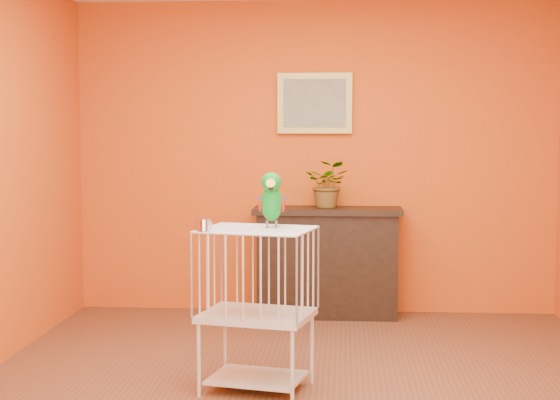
{
  "coord_description": "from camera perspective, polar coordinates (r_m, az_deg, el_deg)",
  "views": [
    {
      "loc": [
        0.24,
        -4.93,
        1.54
      ],
      "look_at": [
        -0.13,
        0.1,
        1.12
      ],
      "focal_mm": 55.0,
      "sensor_mm": 36.0,
      "label": 1
    }
  ],
  "objects": [
    {
      "name": "parrot",
      "position": [
        5.0,
        -0.56,
        0.04
      ],
      "size": [
        0.16,
        0.29,
        0.33
      ],
      "rotation": [
        0.0,
        0.0,
        0.03
      ],
      "color": "#59544C",
      "rests_on": "birdcage"
    },
    {
      "name": "ground",
      "position": [
        5.17,
        1.43,
        -12.55
      ],
      "size": [
        4.5,
        4.5,
        0.0
      ],
      "primitive_type": "plane",
      "color": "brown",
      "rests_on": "ground"
    },
    {
      "name": "birdcage",
      "position": [
        5.05,
        -1.56,
        -7.13
      ],
      "size": [
        0.71,
        0.6,
        0.96
      ],
      "rotation": [
        0.0,
        0.0,
        -0.22
      ],
      "color": "silver",
      "rests_on": "ground"
    },
    {
      "name": "console_cabinet",
      "position": [
        7.05,
        3.15,
        -4.14
      ],
      "size": [
        1.21,
        0.43,
        0.9
      ],
      "color": "black",
      "rests_on": "ground"
    },
    {
      "name": "potted_plant",
      "position": [
        7.03,
        3.25,
        0.73
      ],
      "size": [
        0.42,
        0.45,
        0.3
      ],
      "primitive_type": "imported",
      "rotation": [
        0.0,
        0.0,
        -0.22
      ],
      "color": "#26722D",
      "rests_on": "console_cabinet"
    },
    {
      "name": "framed_picture",
      "position": [
        7.15,
        2.32,
        6.45
      ],
      "size": [
        0.62,
        0.04,
        0.5
      ],
      "color": "#A08A39",
      "rests_on": "room_shell"
    },
    {
      "name": "room_shell",
      "position": [
        4.94,
        1.47,
        5.29
      ],
      "size": [
        4.5,
        4.5,
        4.5
      ],
      "color": "#D04613",
      "rests_on": "ground"
    },
    {
      "name": "feed_cup",
      "position": [
        4.87,
        -5.09,
        -1.65
      ],
      "size": [
        0.09,
        0.09,
        0.06
      ],
      "primitive_type": "cylinder",
      "color": "silver",
      "rests_on": "birdcage"
    }
  ]
}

